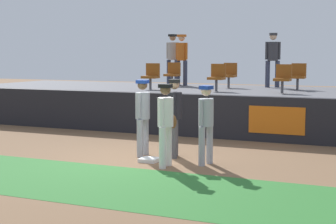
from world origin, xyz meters
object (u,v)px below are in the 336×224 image
Objects in this scene: first_base at (150,160)px; player_umpire at (174,112)px; seat_back_right at (298,75)px; spectator_capped at (273,56)px; seat_back_center at (229,74)px; seat_front_center at (217,76)px; player_runner_visitor at (143,112)px; seat_front_right at (283,77)px; spectator_casual at (173,55)px; player_fielder_home at (166,119)px; seat_back_left at (173,73)px; seat_front_left at (151,75)px; spectator_hooded at (182,56)px; player_coach_visitor at (206,119)px.

player_umpire is at bearing 67.25° from first_base.
spectator_capped is at bearing 141.44° from seat_back_right.
seat_back_center is 0.45× the size of spectator_capped.
first_base is 7.41m from seat_back_right.
player_runner_visitor is at bearing -93.14° from seat_front_center.
seat_front_right is at bearing -93.59° from seat_back_right.
first_base is at bearing 36.47° from player_runner_visitor.
spectator_casual is (-4.71, 2.85, 0.61)m from seat_front_right.
player_runner_visitor is at bearing -96.66° from player_umpire.
seat_front_center reaches higher than player_fielder_home.
seat_back_center is at bearing -0.01° from seat_back_left.
seat_front_left is at bearing -138.87° from seat_back_center.
player_umpire is 4.76m from seat_front_right.
seat_back_center is at bearing 41.13° from seat_front_left.
seat_front_center is at bearing 46.98° from spectator_capped.
first_base is 0.22× the size of spectator_capped.
player_fielder_home is 0.99× the size of player_runner_visitor.
spectator_capped reaches higher than seat_front_center.
seat_front_right is (4.26, -1.80, -0.00)m from seat_back_left.
spectator_casual is at bearing 133.49° from seat_front_center.
seat_back_left is at bearing 118.97° from spectator_casual.
seat_front_right is 5.54m from spectator_casual.
seat_front_right is 2.82m from spectator_capped.
player_fielder_home is at bearing 67.45° from spectator_capped.
player_umpire reaches higher than player_runner_visitor.
seat_back_right is at bearing -173.66° from spectator_hooded.
player_umpire is 0.96× the size of spectator_casual.
spectator_capped is at bearing 66.89° from seat_front_center.
seat_back_right is (1.64, 6.26, 0.65)m from player_umpire.
seat_front_left is 2.23m from seat_front_center.
player_umpire is (0.73, 0.15, 0.01)m from player_runner_visitor.
seat_front_left is (-4.35, -1.80, 0.00)m from seat_back_right.
spectator_hooded is at bearing 162.49° from seat_back_center.
seat_back_left reaches higher than first_base.
spectator_capped is (-0.31, 7.57, 1.31)m from player_coach_visitor.
seat_back_left and seat_front_right have the same top height.
first_base is 0.23× the size of player_fielder_home.
spectator_capped is at bearing 176.64° from player_fielder_home.
first_base is 7.56m from seat_back_left.
player_umpire is 0.97× the size of spectator_capped.
player_runner_visitor is at bearing -72.72° from seat_back_left.
seat_front_left reaches higher than first_base.
player_runner_visitor is at bearing 59.38° from spectator_capped.
player_runner_visitor is 7.45m from spectator_capped.
spectator_capped is at bearing -163.94° from player_coach_visitor.
seat_front_center is at bearing -84.65° from seat_back_center.
spectator_capped reaches higher than player_coach_visitor.
player_fielder_home is 7.94m from seat_back_left.
spectator_capped is at bearing 83.21° from first_base.
spectator_capped is at bearing -178.15° from spectator_casual.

